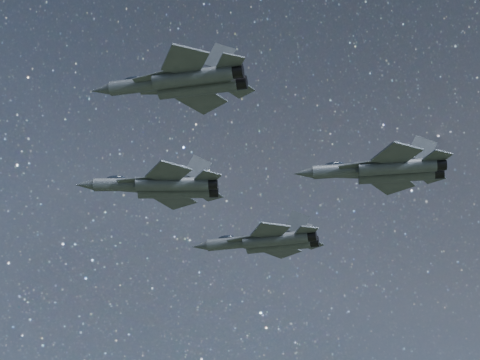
# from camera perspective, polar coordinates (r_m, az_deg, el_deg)

# --- Properties ---
(jet_lead) EXTENTS (17.64, 12.39, 4.45)m
(jet_lead) POSITION_cam_1_polar(r_m,az_deg,el_deg) (78.53, -6.73, -0.51)
(jet_lead) COLOR #373E45
(jet_left) EXTENTS (17.15, 11.92, 4.31)m
(jet_left) POSITION_cam_1_polar(r_m,az_deg,el_deg) (84.13, 2.28, -5.25)
(jet_left) COLOR #373E45
(jet_right) EXTENTS (15.79, 11.09, 3.99)m
(jet_right) POSITION_cam_1_polar(r_m,az_deg,el_deg) (63.12, -4.92, 8.34)
(jet_right) COLOR #373E45
(jet_slot) EXTENTS (16.24, 11.55, 4.14)m
(jet_slot) POSITION_cam_1_polar(r_m,az_deg,el_deg) (71.17, 12.16, 0.86)
(jet_slot) COLOR #373E45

